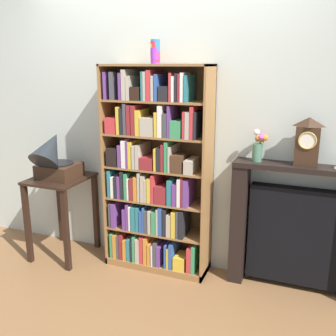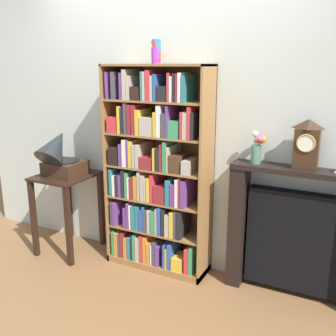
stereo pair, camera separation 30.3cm
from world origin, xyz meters
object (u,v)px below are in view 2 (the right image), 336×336
(cup_stack, at_px, (156,52))
(gramophone, at_px, (60,155))
(mantel_clock, at_px, (307,144))
(bookshelf, at_px, (154,178))
(side_table_left, at_px, (67,195))
(fireplace_mantel, at_px, (297,235))
(flower_vase, at_px, (257,147))

(cup_stack, xyz_separation_m, gramophone, (-0.90, -0.21, -0.89))
(mantel_clock, bearing_deg, bookshelf, -177.33)
(gramophone, bearing_deg, side_table_left, 90.00)
(fireplace_mantel, distance_m, mantel_clock, 0.71)
(cup_stack, height_order, gramophone, cup_stack)
(cup_stack, height_order, flower_vase, cup_stack)
(cup_stack, relative_size, flower_vase, 0.74)
(gramophone, xyz_separation_m, flower_vase, (1.75, 0.24, 0.19))
(side_table_left, bearing_deg, flower_vase, 5.78)
(bookshelf, relative_size, cup_stack, 9.48)
(bookshelf, height_order, fireplace_mantel, bookshelf)
(bookshelf, height_order, side_table_left, bookshelf)
(gramophone, bearing_deg, fireplace_mantel, 6.88)
(cup_stack, xyz_separation_m, flower_vase, (0.85, 0.03, -0.70))
(flower_vase, bearing_deg, fireplace_mantel, 1.97)
(fireplace_mantel, bearing_deg, flower_vase, -178.03)
(bookshelf, relative_size, mantel_clock, 4.90)
(gramophone, relative_size, mantel_clock, 1.37)
(mantel_clock, bearing_deg, fireplace_mantel, 126.30)
(side_table_left, xyz_separation_m, flower_vase, (1.75, 0.18, 0.60))
(bookshelf, bearing_deg, gramophone, -168.80)
(flower_vase, bearing_deg, gramophone, -172.18)
(cup_stack, height_order, mantel_clock, cup_stack)
(cup_stack, xyz_separation_m, mantel_clock, (1.20, 0.03, -0.65))
(fireplace_mantel, relative_size, flower_vase, 4.11)
(fireplace_mantel, bearing_deg, cup_stack, -177.83)
(mantel_clock, bearing_deg, cup_stack, -178.77)
(gramophone, distance_m, fireplace_mantel, 2.15)
(mantel_clock, height_order, flower_vase, mantel_clock)
(bookshelf, relative_size, gramophone, 3.59)
(fireplace_mantel, bearing_deg, side_table_left, -174.83)
(gramophone, distance_m, flower_vase, 1.78)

